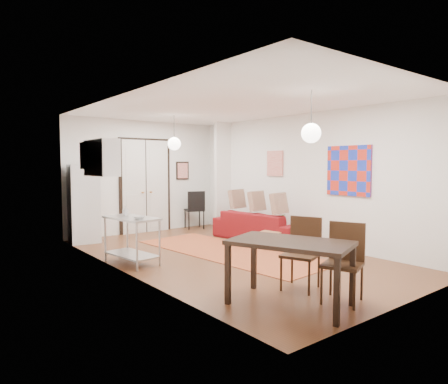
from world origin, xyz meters
TOP-DOWN VIEW (x-y plane):
  - floor at (0.00, 0.00)m, footprint 7.00×7.00m
  - ceiling at (0.00, 0.00)m, footprint 4.20×7.00m
  - wall_back at (0.00, 3.50)m, footprint 4.20×0.02m
  - wall_front at (0.00, -3.50)m, footprint 4.20×0.02m
  - wall_left at (-2.10, 0.00)m, footprint 0.02×7.00m
  - wall_right at (2.10, 0.00)m, footprint 0.02×7.00m
  - double_doors at (0.00, 3.46)m, footprint 1.44×0.06m
  - stub_partition at (1.85, 2.55)m, footprint 0.50×0.10m
  - wall_cabinet at (-1.92, 1.50)m, footprint 0.35×1.00m
  - painting_popart at (2.08, -1.25)m, footprint 0.05×1.00m
  - painting_abstract at (2.08, 0.80)m, footprint 0.05×0.50m
  - poster_back at (1.15, 3.47)m, footprint 0.40×0.03m
  - print_left at (-2.07, 2.00)m, footprint 0.03×0.44m
  - pendant_back at (0.00, 2.00)m, footprint 0.30×0.30m
  - pendant_front at (0.00, -2.00)m, footprint 0.30×0.30m
  - kilim_rug at (0.23, 0.27)m, footprint 1.99×4.41m
  - sofa at (1.59, 0.80)m, footprint 1.20×2.38m
  - coffee_table at (1.33, 0.06)m, footprint 0.89×0.68m
  - potted_plant at (1.43, 0.06)m, footprint 0.36×0.38m
  - kitchen_counter at (-1.75, 0.58)m, footprint 0.70×1.16m
  - bowl at (-1.75, 0.28)m, footprint 0.24×0.24m
  - soap_bottle at (-1.75, 0.83)m, footprint 0.10×0.09m
  - fridge at (-1.75, 3.07)m, footprint 0.71×0.71m
  - dining_table at (-1.10, -2.60)m, footprint 1.33×1.69m
  - dining_chair_near at (-0.50, -2.15)m, footprint 0.62×0.75m
  - dining_chair_far at (-0.50, -2.85)m, footprint 0.62×0.75m
  - black_side_chair at (1.32, 3.25)m, footprint 0.61×0.62m

SIDE VIEW (x-z plane):
  - floor at x=0.00m, z-range 0.00..0.00m
  - kilim_rug at x=0.23m, z-range 0.00..0.01m
  - coffee_table at x=1.33m, z-range 0.13..0.48m
  - sofa at x=1.59m, z-range 0.00..0.66m
  - potted_plant at x=1.43m, z-range 0.35..0.69m
  - kitchen_counter at x=-1.75m, z-range 0.11..0.95m
  - dining_chair_near at x=-0.50m, z-range 0.08..1.10m
  - dining_chair_far at x=-0.50m, z-range 0.08..1.10m
  - black_side_chair at x=1.32m, z-range 0.09..1.14m
  - dining_table at x=-1.10m, z-range 0.32..1.14m
  - bowl at x=-1.75m, z-range 0.84..0.89m
  - fridge at x=-1.75m, z-range 0.00..1.77m
  - soap_bottle at x=-1.75m, z-range 0.84..1.02m
  - double_doors at x=0.00m, z-range -0.05..2.45m
  - wall_back at x=0.00m, z-range 0.00..2.90m
  - wall_front at x=0.00m, z-range 0.00..2.90m
  - wall_left at x=-2.10m, z-range 0.00..2.90m
  - wall_right at x=2.10m, z-range 0.00..2.90m
  - stub_partition at x=1.85m, z-range 0.00..2.90m
  - poster_back at x=1.15m, z-range 1.35..1.85m
  - painting_popart at x=2.08m, z-range 1.15..2.15m
  - painting_abstract at x=2.08m, z-range 1.50..2.10m
  - wall_cabinet at x=-1.92m, z-range 1.55..2.25m
  - print_left at x=-2.07m, z-range 1.68..2.22m
  - pendant_back at x=0.00m, z-range 1.85..2.65m
  - pendant_front at x=0.00m, z-range 1.85..2.65m
  - ceiling at x=0.00m, z-range 2.89..2.91m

